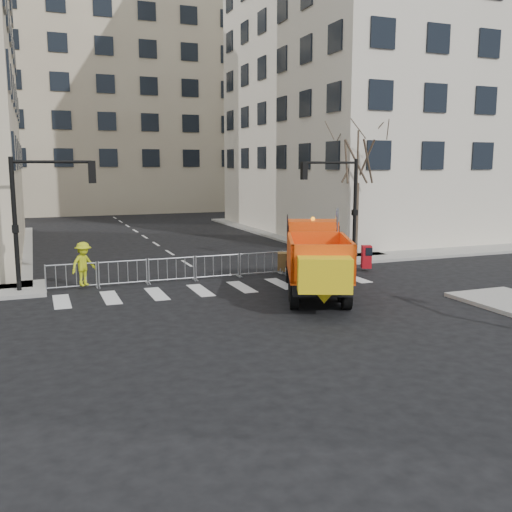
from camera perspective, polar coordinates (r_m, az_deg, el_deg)
name	(u,v)px	position (r m, az deg, el deg)	size (l,w,h in m)	color
ground	(279,322)	(18.82, 2.27, -6.57)	(120.00, 120.00, 0.00)	black
sidewalk_back	(206,274)	(26.60, -5.06, -1.79)	(64.00, 5.00, 0.15)	gray
building_right	(405,21)	(48.51, 14.65, 21.81)	(22.00, 22.00, 32.00)	beige
building_far	(96,103)	(69.33, -15.68, 14.48)	(30.00, 18.00, 24.00)	tan
traffic_light_left	(15,226)	(24.23, -22.95, 2.74)	(0.18, 0.18, 5.40)	black
traffic_light_right	(355,211)	(30.58, 9.84, 4.49)	(0.18, 0.18, 5.40)	black
crowd_barriers	(195,268)	(25.47, -6.12, -1.21)	(12.60, 0.60, 1.10)	#9EA0A5
street_tree	(357,190)	(31.74, 10.05, 6.55)	(3.00, 3.00, 7.50)	#382B21
plow_truck	(316,258)	(22.26, 6.03, -0.22)	(5.45, 8.89, 3.36)	black
cop_a	(311,260)	(26.10, 5.57, -0.35)	(0.60, 0.39, 1.63)	black
cop_b	(317,256)	(26.53, 6.14, 0.05)	(0.91, 0.71, 1.87)	black
cop_c	(298,258)	(26.52, 4.27, -0.22)	(0.94, 0.39, 1.61)	black
worker	(84,264)	(24.46, -16.86, -0.76)	(1.17, 0.67, 1.82)	#B8C216
newspaper_box	(366,257)	(28.01, 10.98, -0.07)	(0.45, 0.40, 1.10)	#A90D16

